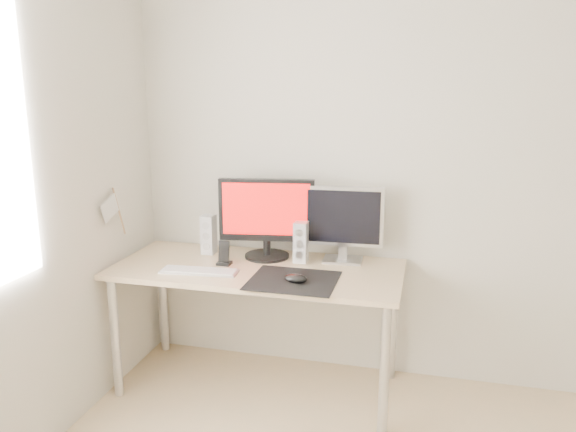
{
  "coord_description": "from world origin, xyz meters",
  "views": [
    {
      "loc": [
        -0.03,
        -1.46,
        1.72
      ],
      "look_at": [
        -0.78,
        1.47,
        1.01
      ],
      "focal_mm": 35.0,
      "sensor_mm": 36.0,
      "label": 1
    }
  ],
  "objects_px": {
    "main_monitor": "(267,215)",
    "speaker_right": "(301,242)",
    "second_monitor": "(344,220)",
    "desk": "(258,280)",
    "keyboard": "(199,271)",
    "mouse": "(296,278)",
    "phone_dock": "(224,258)",
    "speaker_left": "(209,234)"
  },
  "relations": [
    {
      "from": "main_monitor",
      "to": "keyboard",
      "type": "distance_m",
      "value": 0.51
    },
    {
      "from": "main_monitor",
      "to": "speaker_right",
      "type": "relative_size",
      "value": 2.36
    },
    {
      "from": "phone_dock",
      "to": "main_monitor",
      "type": "bearing_deg",
      "value": 43.48
    },
    {
      "from": "main_monitor",
      "to": "speaker_right",
      "type": "distance_m",
      "value": 0.25
    },
    {
      "from": "second_monitor",
      "to": "speaker_left",
      "type": "distance_m",
      "value": 0.81
    },
    {
      "from": "speaker_left",
      "to": "keyboard",
      "type": "distance_m",
      "value": 0.37
    },
    {
      "from": "main_monitor",
      "to": "keyboard",
      "type": "height_order",
      "value": "main_monitor"
    },
    {
      "from": "mouse",
      "to": "speaker_right",
      "type": "distance_m",
      "value": 0.37
    },
    {
      "from": "desk",
      "to": "second_monitor",
      "type": "bearing_deg",
      "value": 26.23
    },
    {
      "from": "speaker_right",
      "to": "mouse",
      "type": "bearing_deg",
      "value": -81.16
    },
    {
      "from": "speaker_left",
      "to": "speaker_right",
      "type": "bearing_deg",
      "value": -2.49
    },
    {
      "from": "second_monitor",
      "to": "keyboard",
      "type": "bearing_deg",
      "value": -151.79
    },
    {
      "from": "mouse",
      "to": "keyboard",
      "type": "relative_size",
      "value": 0.28
    },
    {
      "from": "keyboard",
      "to": "phone_dock",
      "type": "xyz_separation_m",
      "value": [
        0.08,
        0.16,
        0.03
      ]
    },
    {
      "from": "second_monitor",
      "to": "speaker_right",
      "type": "relative_size",
      "value": 1.93
    },
    {
      "from": "speaker_left",
      "to": "mouse",
      "type": "bearing_deg",
      "value": -30.88
    },
    {
      "from": "speaker_right",
      "to": "phone_dock",
      "type": "distance_m",
      "value": 0.44
    },
    {
      "from": "mouse",
      "to": "desk",
      "type": "height_order",
      "value": "mouse"
    },
    {
      "from": "speaker_right",
      "to": "main_monitor",
      "type": "bearing_deg",
      "value": 172.52
    },
    {
      "from": "speaker_left",
      "to": "phone_dock",
      "type": "xyz_separation_m",
      "value": [
        0.17,
        -0.18,
        -0.07
      ]
    },
    {
      "from": "second_monitor",
      "to": "keyboard",
      "type": "distance_m",
      "value": 0.85
    },
    {
      "from": "second_monitor",
      "to": "phone_dock",
      "type": "height_order",
      "value": "second_monitor"
    },
    {
      "from": "mouse",
      "to": "desk",
      "type": "bearing_deg",
      "value": 143.25
    },
    {
      "from": "mouse",
      "to": "second_monitor",
      "type": "relative_size",
      "value": 0.27
    },
    {
      "from": "second_monitor",
      "to": "desk",
      "type": "bearing_deg",
      "value": -153.77
    },
    {
      "from": "speaker_right",
      "to": "keyboard",
      "type": "bearing_deg",
      "value": -147.11
    },
    {
      "from": "second_monitor",
      "to": "keyboard",
      "type": "relative_size",
      "value": 1.05
    },
    {
      "from": "mouse",
      "to": "main_monitor",
      "type": "relative_size",
      "value": 0.22
    },
    {
      "from": "second_monitor",
      "to": "phone_dock",
      "type": "relative_size",
      "value": 3.28
    },
    {
      "from": "speaker_right",
      "to": "phone_dock",
      "type": "height_order",
      "value": "speaker_right"
    },
    {
      "from": "keyboard",
      "to": "desk",
      "type": "bearing_deg",
      "value": 31.24
    },
    {
      "from": "keyboard",
      "to": "phone_dock",
      "type": "distance_m",
      "value": 0.18
    },
    {
      "from": "mouse",
      "to": "phone_dock",
      "type": "relative_size",
      "value": 0.87
    },
    {
      "from": "speaker_right",
      "to": "keyboard",
      "type": "xyz_separation_m",
      "value": [
        -0.49,
        -0.32,
        -0.11
      ]
    },
    {
      "from": "speaker_left",
      "to": "phone_dock",
      "type": "height_order",
      "value": "speaker_left"
    },
    {
      "from": "desk",
      "to": "speaker_right",
      "type": "height_order",
      "value": "speaker_right"
    },
    {
      "from": "second_monitor",
      "to": "speaker_left",
      "type": "relative_size",
      "value": 1.93
    },
    {
      "from": "mouse",
      "to": "keyboard",
      "type": "bearing_deg",
      "value": 176.64
    },
    {
      "from": "speaker_right",
      "to": "keyboard",
      "type": "height_order",
      "value": "speaker_right"
    },
    {
      "from": "mouse",
      "to": "main_monitor",
      "type": "xyz_separation_m",
      "value": [
        -0.26,
        0.38,
        0.23
      ]
    },
    {
      "from": "keyboard",
      "to": "speaker_right",
      "type": "bearing_deg",
      "value": 32.89
    },
    {
      "from": "desk",
      "to": "main_monitor",
      "type": "xyz_separation_m",
      "value": [
        0.0,
        0.18,
        0.33
      ]
    }
  ]
}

